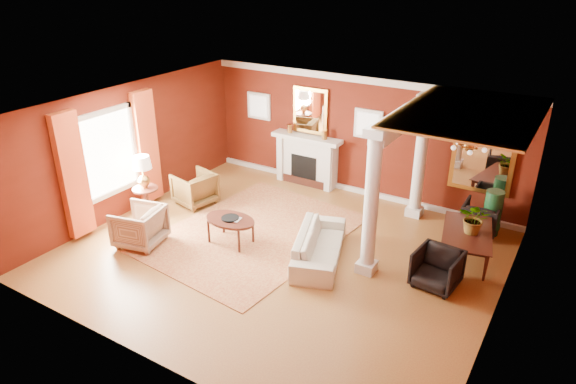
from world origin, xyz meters
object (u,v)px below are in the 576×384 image
Objects in this scene: armchair_stripe at (139,224)px; side_table at (143,176)px; dining_table at (468,237)px; coffee_table at (230,221)px; armchair_leopard at (195,187)px; sofa at (320,241)px.

side_table is (-0.86, 1.03, 0.50)m from armchair_stripe.
coffee_table is at bearing 102.35° from dining_table.
armchair_leopard is 1.27m from side_table.
armchair_stripe is 1.84m from coffee_table.
dining_table is (5.80, 2.93, 0.00)m from armchair_stripe.
armchair_leopard is at bearing 150.53° from coffee_table.
side_table reaches higher than coffee_table.
dining_table is (6.11, 0.88, 0.02)m from armchair_leopard.
dining_table is at bearing 24.36° from coffee_table.
armchair_stripe is at bearing -147.09° from coffee_table.
side_table is at bearing -15.54° from armchair_leopard.
armchair_leopard is 2.07m from armchair_stripe.
dining_table is at bearing 15.93° from side_table.
armchair_leopard is 2.13m from coffee_table.
armchair_stripe is (-3.38, -1.40, 0.05)m from sofa.
armchair_leopard is (-3.69, 0.65, 0.03)m from sofa.
coffee_table is at bearing 82.76° from sofa.
sofa is 1.45× the size of side_table.
dining_table reaches higher than sofa.
sofa is at bearing 92.57° from armchair_leopard.
side_table is at bearing 179.33° from coffee_table.
side_table is (-0.55, -1.02, 0.52)m from armchair_leopard.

